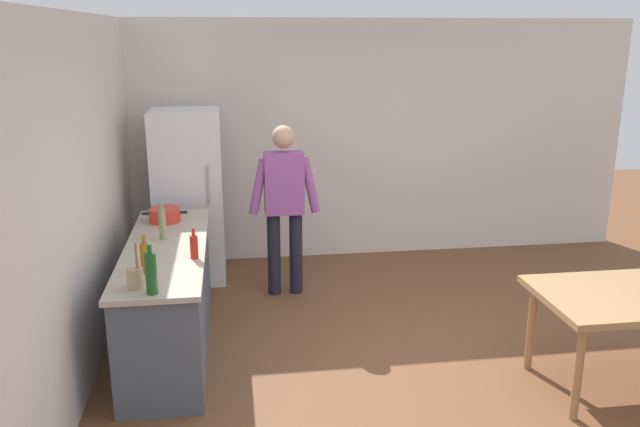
# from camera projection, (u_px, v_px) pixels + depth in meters

# --- Properties ---
(ground_plane) EXTENTS (14.00, 14.00, 0.00)m
(ground_plane) POSITION_uv_depth(u_px,v_px,m) (431.00, 379.00, 4.96)
(ground_plane) COLOR brown
(wall_back) EXTENTS (6.40, 0.12, 2.70)m
(wall_back) POSITION_uv_depth(u_px,v_px,m) (357.00, 140.00, 7.45)
(wall_back) COLOR silver
(wall_back) RESTS_ON ground_plane
(wall_left) EXTENTS (0.12, 5.60, 2.70)m
(wall_left) POSITION_uv_depth(u_px,v_px,m) (64.00, 215.00, 4.43)
(wall_left) COLOR silver
(wall_left) RESTS_ON ground_plane
(kitchen_counter) EXTENTS (0.64, 2.20, 0.90)m
(kitchen_counter) POSITION_uv_depth(u_px,v_px,m) (169.00, 297.00, 5.33)
(kitchen_counter) COLOR #4C5666
(kitchen_counter) RESTS_ON ground_plane
(refrigerator) EXTENTS (0.70, 0.67, 1.80)m
(refrigerator) POSITION_uv_depth(u_px,v_px,m) (189.00, 197.00, 6.75)
(refrigerator) COLOR white
(refrigerator) RESTS_ON ground_plane
(person) EXTENTS (0.70, 0.22, 1.70)m
(person) POSITION_uv_depth(u_px,v_px,m) (284.00, 199.00, 6.32)
(person) COLOR #1E1E2D
(person) RESTS_ON ground_plane
(dining_table) EXTENTS (1.40, 0.90, 0.75)m
(dining_table) POSITION_uv_depth(u_px,v_px,m) (636.00, 302.00, 4.68)
(dining_table) COLOR #9E754C
(dining_table) RESTS_ON ground_plane
(cooking_pot) EXTENTS (0.40, 0.28, 0.12)m
(cooking_pot) POSITION_uv_depth(u_px,v_px,m) (165.00, 215.00, 5.85)
(cooking_pot) COLOR red
(cooking_pot) RESTS_ON kitchen_counter
(utensil_jar) EXTENTS (0.11, 0.11, 0.32)m
(utensil_jar) POSITION_uv_depth(u_px,v_px,m) (135.00, 277.00, 4.33)
(utensil_jar) COLOR tan
(utensil_jar) RESTS_ON kitchen_counter
(bottle_sauce_red) EXTENTS (0.06, 0.06, 0.24)m
(bottle_sauce_red) POSITION_uv_depth(u_px,v_px,m) (194.00, 246.00, 4.89)
(bottle_sauce_red) COLOR #B22319
(bottle_sauce_red) RESTS_ON kitchen_counter
(bottle_wine_green) EXTENTS (0.08, 0.08, 0.34)m
(bottle_wine_green) POSITION_uv_depth(u_px,v_px,m) (151.00, 273.00, 4.22)
(bottle_wine_green) COLOR #1E5123
(bottle_wine_green) RESTS_ON kitchen_counter
(bottle_vinegar_tall) EXTENTS (0.06, 0.06, 0.32)m
(bottle_vinegar_tall) POSITION_uv_depth(u_px,v_px,m) (162.00, 223.00, 5.33)
(bottle_vinegar_tall) COLOR gray
(bottle_vinegar_tall) RESTS_ON kitchen_counter
(bottle_oil_amber) EXTENTS (0.06, 0.06, 0.28)m
(bottle_oil_amber) POSITION_uv_depth(u_px,v_px,m) (145.00, 258.00, 4.58)
(bottle_oil_amber) COLOR #996619
(bottle_oil_amber) RESTS_ON kitchen_counter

